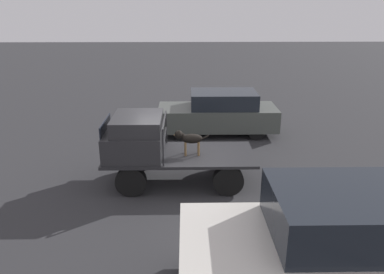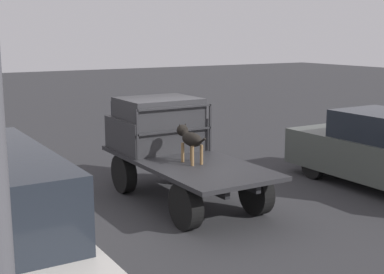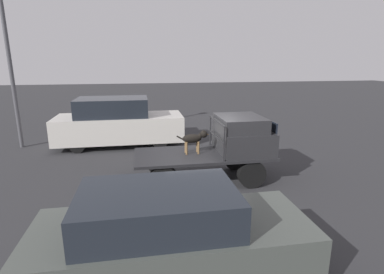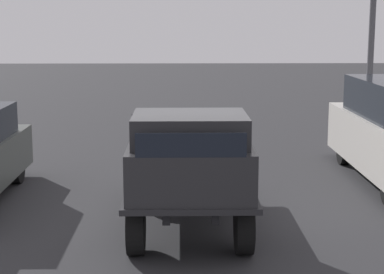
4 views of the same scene
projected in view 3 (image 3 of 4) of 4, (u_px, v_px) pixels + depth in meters
name	position (u px, v px, depth m)	size (l,w,h in m)	color
ground_plane	(203.00, 180.00, 9.32)	(80.00, 80.00, 0.00)	#2D2D30
flatbed_truck	(203.00, 161.00, 9.17)	(4.14, 1.84, 0.88)	black
truck_cab	(242.00, 135.00, 9.17)	(1.54, 1.72, 1.10)	#28282B
truck_headboard	(217.00, 132.00, 9.01)	(0.04, 1.72, 1.00)	#232326
dog	(195.00, 138.00, 9.00)	(0.99, 0.27, 0.73)	brown
parked_sedan	(169.00, 237.00, 4.89)	(4.52, 1.74, 1.67)	black
parked_pickup_far	(118.00, 123.00, 12.90)	(5.35, 2.05, 2.07)	black
light_pole_near	(5.00, 29.00, 11.64)	(0.46, 0.46, 7.32)	#4C4C51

